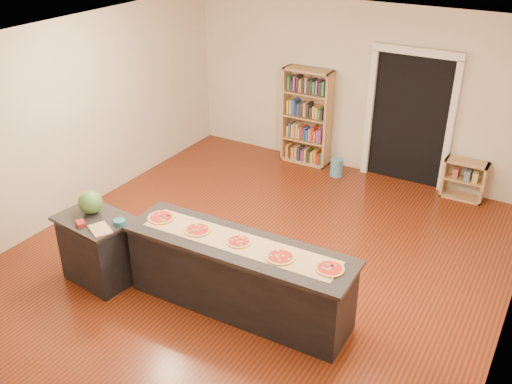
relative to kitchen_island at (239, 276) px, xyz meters
The scene contains 17 objects.
room 1.24m from the kitchen_island, 113.70° to the left, with size 6.00×7.00×2.80m.
doorway 4.30m from the kitchen_island, 82.09° to the left, with size 1.40×0.09×2.21m.
kitchen_island is the anchor object (origin of this frame).
side_counter 1.80m from the kitchen_island, 167.72° to the right, with size 0.88×0.64×0.87m.
bookshelf 4.20m from the kitchen_island, 105.67° to the left, with size 0.84×0.30×1.68m, color tan.
low_shelf 4.34m from the kitchen_island, 68.53° to the left, with size 0.63×0.27×0.63m, color tan.
waste_bin 3.82m from the kitchen_island, 96.40° to the left, with size 0.21×0.21×0.31m, color teal.
kraft_paper 0.44m from the kitchen_island, 91.48° to the left, with size 2.30×0.41×0.00m, color tan.
watermelon 1.97m from the kitchen_island, behind, with size 0.28×0.28×0.28m, color #144214.
cutting_board 1.65m from the kitchen_island, 159.70° to the right, with size 0.30×0.20×0.02m, color tan.
package_red 1.91m from the kitchen_island, 161.81° to the right, with size 0.13×0.09×0.05m, color maroon.
package_teal 1.51m from the kitchen_island, 166.39° to the right, with size 0.14×0.14×0.05m, color #195966.
pizza_a 1.15m from the kitchen_island, behind, with size 0.30×0.30×0.02m.
pizza_b 0.69m from the kitchen_island, behind, with size 0.30×0.30×0.02m.
pizza_c 0.45m from the kitchen_island, 91.48° to the left, with size 0.27×0.27×0.02m.
pizza_d 0.69m from the kitchen_island, ahead, with size 0.30×0.30×0.02m.
pizza_e 1.15m from the kitchen_island, ahead, with size 0.29×0.29×0.02m.
Camera 1 is at (3.13, -5.12, 4.23)m, focal length 40.00 mm.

